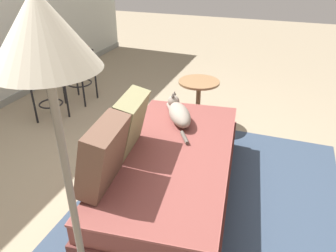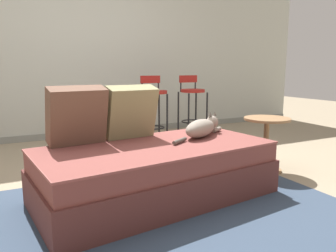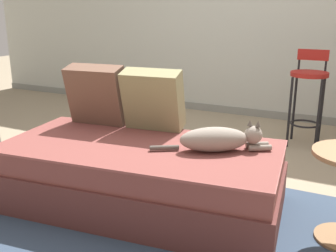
% 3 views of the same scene
% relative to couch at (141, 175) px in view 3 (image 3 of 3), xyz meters
% --- Properties ---
extents(ground_plane, '(16.00, 16.00, 0.00)m').
position_rel_couch_xyz_m(ground_plane, '(0.00, 0.40, -0.21)').
color(ground_plane, gray).
rests_on(ground_plane, ground).
extents(wall_back_panel, '(8.00, 0.10, 2.60)m').
position_rel_couch_xyz_m(wall_back_panel, '(0.00, 2.65, 1.09)').
color(wall_back_panel, '#B7BCB2').
rests_on(wall_back_panel, ground).
extents(wall_baseboard_trim, '(8.00, 0.02, 0.09)m').
position_rel_couch_xyz_m(wall_baseboard_trim, '(0.00, 2.60, -0.17)').
color(wall_baseboard_trim, gray).
rests_on(wall_baseboard_trim, ground).
extents(area_rug, '(2.49, 1.98, 0.01)m').
position_rel_couch_xyz_m(area_rug, '(0.00, -0.30, -0.21)').
color(area_rug, '#334256').
rests_on(area_rug, ground).
extents(couch, '(1.88, 1.07, 0.42)m').
position_rel_couch_xyz_m(couch, '(0.00, 0.00, 0.00)').
color(couch, brown).
rests_on(couch, ground).
extents(throw_pillow_corner, '(0.45, 0.29, 0.45)m').
position_rel_couch_xyz_m(throw_pillow_corner, '(-0.53, 0.28, 0.43)').
color(throw_pillow_corner, brown).
rests_on(throw_pillow_corner, couch).
extents(throw_pillow_middle, '(0.44, 0.30, 0.44)m').
position_rel_couch_xyz_m(throw_pillow_middle, '(-0.08, 0.33, 0.43)').
color(throw_pillow_middle, '#847F56').
rests_on(throw_pillow_middle, couch).
extents(cat, '(0.68, 0.42, 0.19)m').
position_rel_couch_xyz_m(cat, '(0.49, 0.12, 0.28)').
color(cat, gray).
rests_on(cat, couch).
extents(bar_stool_near_window, '(0.34, 0.34, 0.90)m').
position_rel_couch_xyz_m(bar_stool_near_window, '(0.78, 1.77, 0.35)').
color(bar_stool_near_window, black).
rests_on(bar_stool_near_window, ground).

